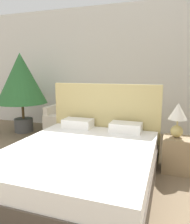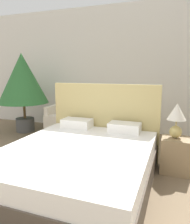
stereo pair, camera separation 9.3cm
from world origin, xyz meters
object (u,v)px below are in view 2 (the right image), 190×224
armchair_near_window_right (112,125)px  table_lamp (177,117)px  nightstand (176,155)px  bed (80,162)px  potted_palm (23,80)px  armchair_near_window_left (66,121)px

armchair_near_window_right → table_lamp: 1.76m
armchair_near_window_right → nightstand: size_ratio=1.92×
bed → table_lamp: 1.45m
potted_palm → nightstand: 3.67m
potted_palm → table_lamp: size_ratio=3.76×
potted_palm → armchair_near_window_left: bearing=7.0°
bed → potted_palm: (-2.25, 1.81, 0.93)m
armchair_near_window_right → table_lamp: bearing=-49.3°
nightstand → potted_palm: bearing=162.9°
armchair_near_window_right → potted_palm: (-2.11, -0.13, 0.91)m
potted_palm → table_lamp: (3.36, -1.02, -0.42)m
potted_palm → nightstand: bearing=-17.1°
nightstand → table_lamp: bearing=135.3°
armchair_near_window_right → table_lamp: (1.25, -1.14, 0.50)m
nightstand → table_lamp: table_lamp is taller
bed → nightstand: bearing=34.4°
bed → armchair_near_window_right: size_ratio=2.19×
armchair_near_window_left → potted_palm: (-1.03, -0.13, 0.91)m
armchair_near_window_left → armchair_near_window_right: (1.08, -0.00, 0.00)m
armchair_near_window_right → potted_palm: potted_palm is taller
armchair_near_window_right → table_lamp: size_ratio=1.97×
bed → potted_palm: size_ratio=1.15×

